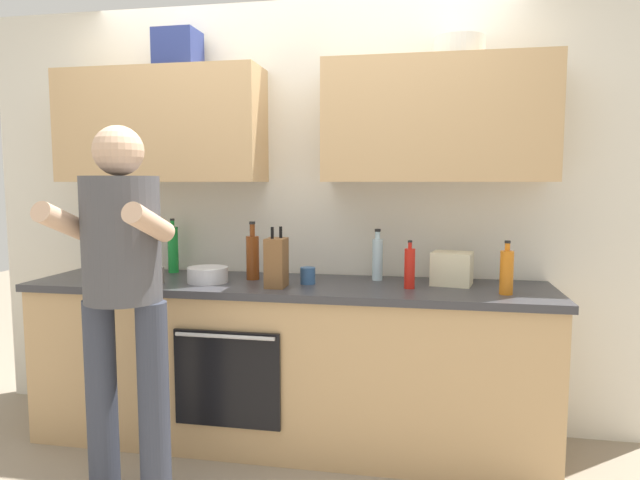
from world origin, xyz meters
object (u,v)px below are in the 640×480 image
object	(u,v)px
bottle_soda	(173,249)
cup_tea	(308,276)
cup_stoneware	(156,275)
person_standing	(123,281)
bottle_vinegar	(253,256)
grocery_bag_rice	(452,269)
mixing_bowl	(208,275)
bottle_hotsauce	(410,268)
knife_block	(276,263)
bottle_water	(377,258)
bottle_oil	(96,257)
bottle_juice	(507,272)

from	to	relation	value
bottle_soda	cup_tea	distance (m)	0.92
cup_stoneware	cup_tea	world-z (taller)	cup_tea
person_standing	bottle_vinegar	xyz separation A→B (m)	(0.37, 0.74, 0.03)
grocery_bag_rice	bottle_soda	bearing A→B (deg)	176.33
cup_stoneware	mixing_bowl	size ratio (longest dim) A/B	0.40
bottle_vinegar	bottle_hotsauce	size ratio (longest dim) A/B	1.31
cup_tea	knife_block	xyz separation A→B (m)	(-0.14, -0.12, 0.09)
bottle_water	bottle_hotsauce	size ratio (longest dim) A/B	1.15
bottle_soda	mixing_bowl	size ratio (longest dim) A/B	1.48
bottle_water	mixing_bowl	world-z (taller)	bottle_water
bottle_water	bottle_hotsauce	bearing A→B (deg)	-49.56
bottle_oil	cup_stoneware	size ratio (longest dim) A/B	3.06
bottle_hotsauce	bottle_water	bearing A→B (deg)	130.44
bottle_water	knife_block	distance (m)	0.59
mixing_bowl	knife_block	size ratio (longest dim) A/B	0.70
bottle_soda	grocery_bag_rice	distance (m)	1.65
bottle_vinegar	bottle_water	distance (m)	0.70
cup_stoneware	knife_block	bearing A→B (deg)	0.65
bottle_oil	knife_block	bearing A→B (deg)	-4.92
bottle_oil	bottle_vinegar	bearing A→B (deg)	6.44
mixing_bowl	bottle_vinegar	bearing A→B (deg)	31.51
bottle_juice	mixing_bowl	bearing A→B (deg)	178.50
person_standing	knife_block	distance (m)	0.78
person_standing	bottle_water	bearing A→B (deg)	38.52
person_standing	cup_stoneware	distance (m)	0.55
cup_tea	bottle_vinegar	bearing A→B (deg)	167.01
cup_tea	mixing_bowl	xyz separation A→B (m)	(-0.55, -0.06, -0.00)
mixing_bowl	grocery_bag_rice	world-z (taller)	grocery_bag_rice
mixing_bowl	knife_block	distance (m)	0.42
bottle_water	bottle_hotsauce	xyz separation A→B (m)	(0.18, -0.22, -0.02)
grocery_bag_rice	cup_tea	bearing A→B (deg)	-171.32
bottle_oil	cup_stoneware	distance (m)	0.45
cup_tea	bottle_hotsauce	bearing A→B (deg)	-3.16
bottle_hotsauce	grocery_bag_rice	world-z (taller)	bottle_hotsauce
mixing_bowl	cup_tea	bearing A→B (deg)	5.79
bottle_water	bottle_soda	bearing A→B (deg)	178.34
bottle_vinegar	bottle_soda	distance (m)	0.57
bottle_juice	bottle_hotsauce	size ratio (longest dim) A/B	1.06
person_standing	cup_stoneware	world-z (taller)	person_standing
bottle_vinegar	grocery_bag_rice	world-z (taller)	bottle_vinegar
person_standing	bottle_juice	bearing A→B (deg)	18.19
cup_stoneware	grocery_bag_rice	size ratio (longest dim) A/B	0.43
knife_block	grocery_bag_rice	bearing A→B (deg)	14.68
bottle_vinegar	knife_block	world-z (taller)	bottle_vinegar
grocery_bag_rice	person_standing	bearing A→B (deg)	-152.09
person_standing	grocery_bag_rice	xyz separation A→B (m)	(1.47, 0.78, -0.02)
bottle_soda	bottle_oil	bearing A→B (deg)	-145.45
person_standing	cup_tea	bearing A→B (deg)	43.16
bottle_oil	cup_stoneware	xyz separation A→B (m)	(0.43, -0.10, -0.07)
bottle_juice	knife_block	bearing A→B (deg)	-178.81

